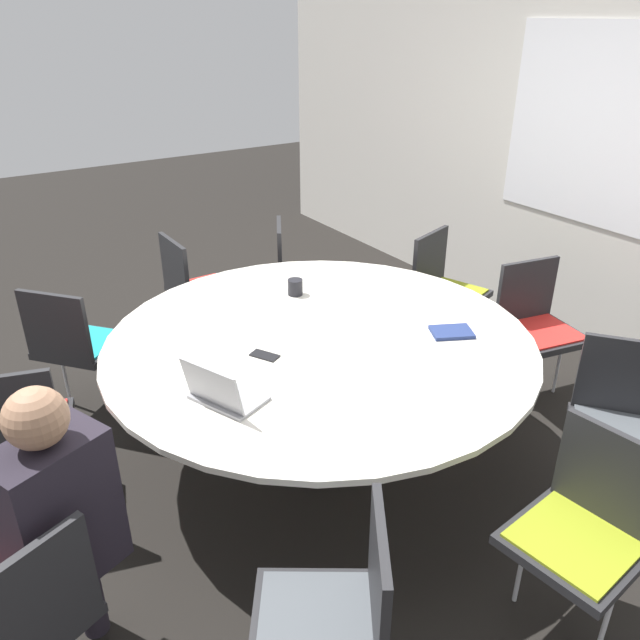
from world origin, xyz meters
name	(u,v)px	position (x,y,z in m)	size (l,w,h in m)	color
ground_plane	(320,452)	(0.00, 0.00, 0.00)	(16.00, 16.00, 0.00)	black
wall_back	(621,162)	(0.00, 2.37, 1.35)	(8.00, 0.07, 2.70)	silver
conference_table	(320,349)	(0.00, 0.00, 0.67)	(2.20, 2.20, 0.74)	#B7B7BC
chair_0	(18,618)	(0.73, -1.62, 0.53)	(0.55, 0.57, 0.88)	#262628
chair_1	(337,612)	(1.26, -0.76, 0.53)	(0.60, 0.59, 0.88)	#262628
chair_2	(586,523)	(1.46, 0.23, 0.53)	(0.48, 0.47, 0.88)	#262628
chair_3	(620,417)	(1.12, 0.96, 0.53)	(0.61, 0.60, 0.88)	#262628
chair_4	(536,320)	(0.22, 1.46, 0.53)	(0.50, 0.51, 0.88)	#262628
chair_5	(444,283)	(-0.52, 1.38, 0.53)	(0.53, 0.55, 0.88)	#262628
chair_6	(297,269)	(-1.32, 0.67, 0.53)	(0.59, 0.58, 0.88)	#262628
chair_7	(194,284)	(-1.47, -0.09, 0.53)	(0.45, 0.43, 0.88)	#262628
chair_8	(74,340)	(-1.08, -1.00, 0.53)	(0.61, 0.60, 0.88)	#262628
chair_9	(18,427)	(-0.35, -1.43, 0.53)	(0.53, 0.54, 0.88)	#262628
person_0	(57,516)	(0.56, -1.43, 0.72)	(0.35, 0.42, 1.23)	#231E28
laptop	(222,393)	(0.28, -0.68, 0.79)	(0.37, 0.32, 0.21)	#99999E
spiral_notebook	(452,332)	(0.34, 0.60, 0.75)	(0.23, 0.25, 0.02)	navy
coffee_cup	(295,287)	(-0.53, 0.18, 0.78)	(0.09, 0.09, 0.09)	black
cell_phone	(265,355)	(0.01, -0.33, 0.74)	(0.16, 0.13, 0.01)	black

